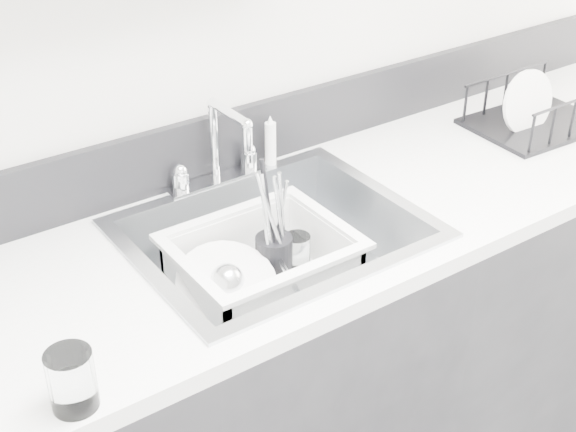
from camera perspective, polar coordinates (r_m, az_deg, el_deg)
counter_run at (r=2.05m, az=-0.82°, el=-11.90°), size 3.20×0.62×0.92m
backsplash at (r=1.96m, az=-5.88°, el=4.84°), size 3.20×0.02×0.16m
sink at (r=1.82m, az=-0.90°, el=-3.37°), size 0.64×0.52×0.20m
faucet at (r=1.92m, az=-5.06°, el=3.75°), size 0.26×0.18×0.23m
side_sprayer at (r=2.00m, az=-1.26°, el=5.32°), size 0.03×0.03×0.14m
wash_tub at (r=1.81m, az=-1.85°, el=-3.70°), size 0.47×0.42×0.15m
plate_stack at (r=1.79m, az=-4.13°, el=-5.49°), size 0.27×0.27×0.11m
utensil_cup at (r=1.85m, az=-1.02°, el=-2.75°), size 0.09×0.09×0.29m
ladle at (r=1.79m, az=-1.97°, el=-4.82°), size 0.31×0.21×0.08m
tumbler_in_tub at (r=1.89m, az=0.66°, el=-2.59°), size 0.08×0.08×0.09m
tumbler_counter at (r=1.35m, az=-15.12°, el=-11.22°), size 0.10×0.10×0.11m
dish_rack at (r=2.33m, az=17.34°, el=7.56°), size 0.37×0.29×0.13m
bowl_small at (r=1.83m, az=2.89°, el=-4.94°), size 0.13×0.13×0.03m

